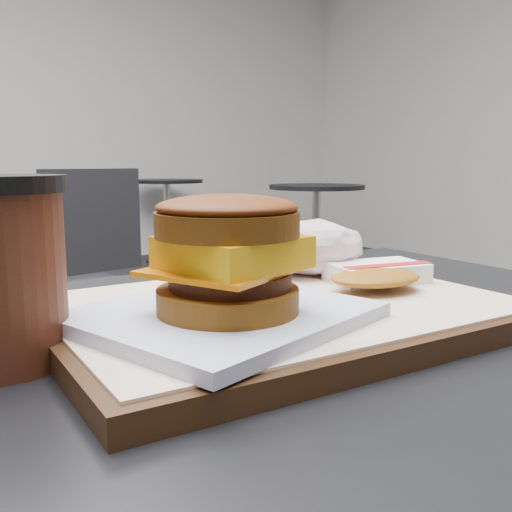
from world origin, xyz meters
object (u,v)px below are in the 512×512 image
object	(u,v)px
breakfast_sandwich	(226,270)
neighbor_chair	(62,267)
hash_brown	(376,275)
crumpled_wrapper	(308,247)
serving_tray	(279,312)

from	to	relation	value
breakfast_sandwich	neighbor_chair	world-z (taller)	breakfast_sandwich
neighbor_chair	hash_brown	bearing A→B (deg)	-93.87
hash_brown	crumpled_wrapper	distance (m)	0.09
breakfast_sandwich	neighbor_chair	bearing A→B (deg)	80.68
crumpled_wrapper	neighbor_chair	xyz separation A→B (m)	(0.14, 1.72, -0.31)
serving_tray	hash_brown	distance (m)	0.11
serving_tray	neighbor_chair	xyz separation A→B (m)	(0.23, 1.81, -0.27)
breakfast_sandwich	neighbor_chair	size ratio (longest dim) A/B	0.27
serving_tray	crumpled_wrapper	size ratio (longest dim) A/B	3.05
breakfast_sandwich	crumpled_wrapper	world-z (taller)	breakfast_sandwich
crumpled_wrapper	neighbor_chair	size ratio (longest dim) A/B	0.14
breakfast_sandwich	serving_tray	bearing A→B (deg)	29.12
hash_brown	crumpled_wrapper	world-z (taller)	crumpled_wrapper
serving_tray	hash_brown	xyz separation A→B (m)	(0.11, -0.00, 0.02)
serving_tray	neighbor_chair	distance (m)	1.84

